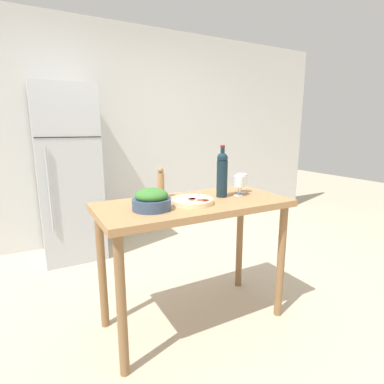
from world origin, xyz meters
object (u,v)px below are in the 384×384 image
object	(u,v)px
refrigerator	(68,174)
salad_bowl	(152,200)
wine_glass_near	(239,182)
pepper_mill	(161,183)
wine_glass_far	(242,180)
wine_bottle	(222,174)
homemade_pizza	(193,201)

from	to	relation	value
refrigerator	salad_bowl	bearing A→B (deg)	-80.75
wine_glass_near	refrigerator	bearing A→B (deg)	120.38
pepper_mill	wine_glass_near	bearing A→B (deg)	-22.62
wine_glass_far	wine_bottle	bearing A→B (deg)	-167.16
salad_bowl	wine_bottle	bearing A→B (deg)	8.83
pepper_mill	homemade_pizza	distance (m)	0.30
salad_bowl	wine_glass_far	bearing A→B (deg)	9.93
wine_glass_near	pepper_mill	world-z (taller)	pepper_mill
refrigerator	wine_glass_near	size ratio (longest dim) A/B	12.34
refrigerator	wine_bottle	bearing A→B (deg)	-62.51
wine_bottle	wine_glass_near	world-z (taller)	wine_bottle
homemade_pizza	salad_bowl	bearing A→B (deg)	-177.40
pepper_mill	salad_bowl	distance (m)	0.33
pepper_mill	salad_bowl	bearing A→B (deg)	-122.72
salad_bowl	homemade_pizza	world-z (taller)	salad_bowl
wine_bottle	wine_glass_far	world-z (taller)	wine_bottle
salad_bowl	pepper_mill	bearing A→B (deg)	57.28
refrigerator	wine_glass_near	bearing A→B (deg)	-59.62
pepper_mill	wine_glass_far	bearing A→B (deg)	-12.74
homemade_pizza	wine_bottle	bearing A→B (deg)	15.10
refrigerator	homemade_pizza	bearing A→B (deg)	-71.52
wine_glass_near	homemade_pizza	size ratio (longest dim) A/B	0.53
refrigerator	wine_glass_near	world-z (taller)	refrigerator
wine_glass_far	pepper_mill	bearing A→B (deg)	167.26
wine_glass_far	homemade_pizza	size ratio (longest dim) A/B	0.53
pepper_mill	wine_bottle	bearing A→B (deg)	-25.24
pepper_mill	refrigerator	bearing A→B (deg)	107.50
wine_glass_near	salad_bowl	world-z (taller)	wine_glass_near
refrigerator	salad_bowl	xyz separation A→B (m)	(0.28, -1.73, 0.06)
pepper_mill	homemade_pizza	size ratio (longest dim) A/B	0.78
wine_glass_near	homemade_pizza	world-z (taller)	wine_glass_near
refrigerator	homemade_pizza	size ratio (longest dim) A/B	6.51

